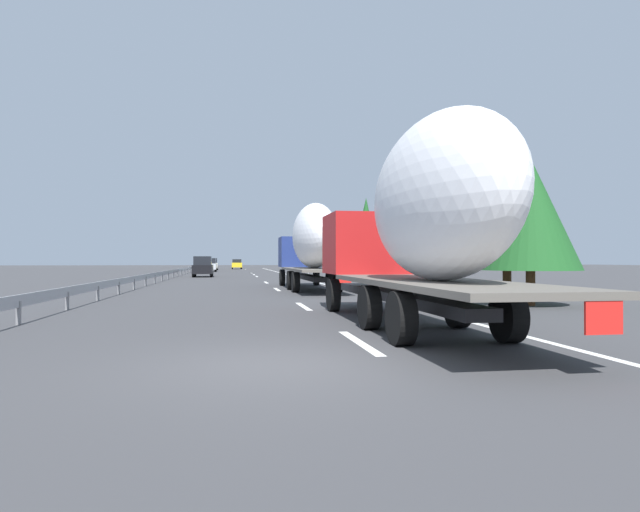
# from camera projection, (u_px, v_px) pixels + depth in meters

# --- Properties ---
(ground_plane) EXTENTS (260.00, 260.00, 0.00)m
(ground_plane) POSITION_uv_depth(u_px,v_px,m) (239.00, 278.00, 47.90)
(ground_plane) COLOR #38383A
(lane_stripe_0) EXTENTS (3.20, 0.20, 0.01)m
(lane_stripe_0) POSITION_uv_depth(u_px,v_px,m) (359.00, 342.00, 10.70)
(lane_stripe_0) COLOR white
(lane_stripe_0) RESTS_ON ground_plane
(lane_stripe_1) EXTENTS (3.20, 0.20, 0.01)m
(lane_stripe_1) POSITION_uv_depth(u_px,v_px,m) (303.00, 306.00, 19.00)
(lane_stripe_1) COLOR white
(lane_stripe_1) RESTS_ON ground_plane
(lane_stripe_2) EXTENTS (3.20, 0.20, 0.01)m
(lane_stripe_2) POSITION_uv_depth(u_px,v_px,m) (277.00, 289.00, 29.98)
(lane_stripe_2) COLOR white
(lane_stripe_2) RESTS_ON ground_plane
(lane_stripe_3) EXTENTS (3.20, 0.20, 0.01)m
(lane_stripe_3) POSITION_uv_depth(u_px,v_px,m) (266.00, 282.00, 39.32)
(lane_stripe_3) COLOR white
(lane_stripe_3) RESTS_ON ground_plane
(lane_stripe_4) EXTENTS (3.20, 0.20, 0.01)m
(lane_stripe_4) POSITION_uv_depth(u_px,v_px,m) (257.00, 276.00, 53.75)
(lane_stripe_4) COLOR white
(lane_stripe_4) RESTS_ON ground_plane
(lane_stripe_5) EXTENTS (3.20, 0.20, 0.01)m
(lane_stripe_5) POSITION_uv_depth(u_px,v_px,m) (254.00, 275.00, 60.63)
(lane_stripe_5) COLOR white
(lane_stripe_5) RESTS_ON ground_plane
(lane_stripe_6) EXTENTS (3.20, 0.20, 0.01)m
(lane_stripe_6) POSITION_uv_depth(u_px,v_px,m) (252.00, 273.00, 67.51)
(lane_stripe_6) COLOR white
(lane_stripe_6) RESTS_ON ground_plane
(lane_stripe_7) EXTENTS (3.20, 0.20, 0.01)m
(lane_stripe_7) POSITION_uv_depth(u_px,v_px,m) (251.00, 273.00, 68.37)
(lane_stripe_7) COLOR white
(lane_stripe_7) RESTS_ON ground_plane
(lane_stripe_8) EXTENTS (3.20, 0.20, 0.01)m
(lane_stripe_8) POSITION_uv_depth(u_px,v_px,m) (246.00, 269.00, 95.65)
(lane_stripe_8) COLOR white
(lane_stripe_8) RESTS_ON ground_plane
(edge_line_right) EXTENTS (110.00, 0.20, 0.01)m
(edge_line_right) POSITION_uv_depth(u_px,v_px,m) (294.00, 276.00, 53.72)
(edge_line_right) COLOR white
(edge_line_right) RESTS_ON ground_plane
(truck_lead) EXTENTS (13.44, 2.55, 4.61)m
(truck_lead) POSITION_uv_depth(u_px,v_px,m) (311.00, 243.00, 29.63)
(truck_lead) COLOR navy
(truck_lead) RESTS_ON ground_plane
(truck_trailing) EXTENTS (12.73, 2.55, 4.69)m
(truck_trailing) POSITION_uv_depth(u_px,v_px,m) (419.00, 219.00, 12.56)
(truck_trailing) COLOR #B21919
(truck_trailing) RESTS_ON ground_plane
(car_yellow_coupe) EXTENTS (4.69, 1.84, 1.79)m
(car_yellow_coupe) POSITION_uv_depth(u_px,v_px,m) (237.00, 264.00, 98.85)
(car_yellow_coupe) COLOR gold
(car_yellow_coupe) RESTS_ON ground_plane
(car_black_suv) EXTENTS (4.20, 1.88, 2.00)m
(car_black_suv) POSITION_uv_depth(u_px,v_px,m) (203.00, 267.00, 52.37)
(car_black_suv) COLOR black
(car_black_suv) RESTS_ON ground_plane
(car_silver_hatch) EXTENTS (4.38, 1.78, 1.87)m
(car_silver_hatch) POSITION_uv_depth(u_px,v_px,m) (210.00, 265.00, 75.91)
(car_silver_hatch) COLOR #ADB2B7
(car_silver_hatch) RESTS_ON ground_plane
(car_white_van) EXTENTS (4.79, 1.82, 1.95)m
(car_white_van) POSITION_uv_depth(u_px,v_px,m) (212.00, 264.00, 88.92)
(car_white_van) COLOR white
(car_white_van) RESTS_ON ground_plane
(road_sign) EXTENTS (0.10, 0.90, 3.22)m
(road_sign) POSITION_uv_depth(u_px,v_px,m) (308.00, 254.00, 52.51)
(road_sign) COLOR gray
(road_sign) RESTS_ON ground_plane
(tree_0) EXTENTS (3.78, 3.78, 5.27)m
(tree_0) POSITION_uv_depth(u_px,v_px,m) (318.00, 249.00, 87.86)
(tree_0) COLOR #472D19
(tree_0) RESTS_ON ground_plane
(tree_1) EXTENTS (2.42, 2.42, 7.41)m
(tree_1) POSITION_uv_depth(u_px,v_px,m) (366.00, 227.00, 49.82)
(tree_1) COLOR #472D19
(tree_1) RESTS_ON ground_plane
(tree_2) EXTENTS (3.04, 3.04, 6.06)m
(tree_2) POSITION_uv_depth(u_px,v_px,m) (305.00, 248.00, 98.02)
(tree_2) COLOR #472D19
(tree_2) RESTS_ON ground_plane
(tree_3) EXTENTS (3.50, 3.50, 5.34)m
(tree_3) POSITION_uv_depth(u_px,v_px,m) (530.00, 214.00, 19.37)
(tree_3) COLOR #472D19
(tree_3) RESTS_ON ground_plane
(tree_4) EXTENTS (3.72, 3.72, 6.10)m
(tree_4) POSITION_uv_depth(u_px,v_px,m) (507.00, 214.00, 23.85)
(tree_4) COLOR #472D19
(tree_4) RESTS_ON ground_plane
(tree_5) EXTENTS (3.27, 3.27, 5.64)m
(tree_5) POSITION_uv_depth(u_px,v_px,m) (310.00, 250.00, 94.65)
(tree_5) COLOR #472D19
(tree_5) RESTS_ON ground_plane
(guardrail_median) EXTENTS (94.00, 0.10, 0.76)m
(guardrail_median) POSITION_uv_depth(u_px,v_px,m) (173.00, 271.00, 49.89)
(guardrail_median) COLOR #9EA0A5
(guardrail_median) RESTS_ON ground_plane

